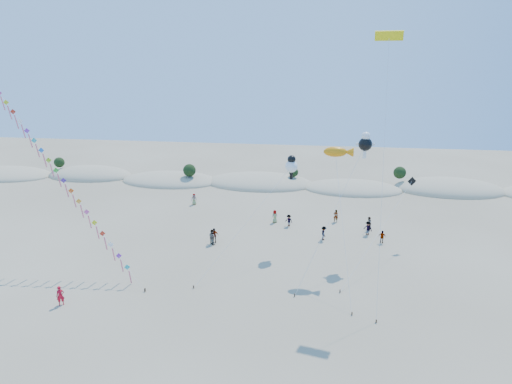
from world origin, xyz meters
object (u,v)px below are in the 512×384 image
object	(u,v)px
parafoil_kite	(389,40)
flyer_foreground	(60,296)
fish_kite	(339,152)
kite_train	(28,133)

from	to	relation	value
parafoil_kite	flyer_foreground	size ratio (longest dim) A/B	12.76
fish_kite	flyer_foreground	xyz separation A→B (m)	(-24.63, -12.11, -11.26)
kite_train	fish_kite	xyz separation A→B (m)	(32.55, 1.90, -1.53)
fish_kite	flyer_foreground	size ratio (longest dim) A/B	6.88
kite_train	parafoil_kite	xyz separation A→B (m)	(36.17, -0.42, 9.09)
parafoil_kite	flyer_foreground	distance (m)	37.05
fish_kite	parafoil_kite	distance (m)	11.46
fish_kite	flyer_foreground	bearing A→B (deg)	-153.81
parafoil_kite	flyer_foreground	world-z (taller)	parafoil_kite
fish_kite	kite_train	bearing A→B (deg)	-176.66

